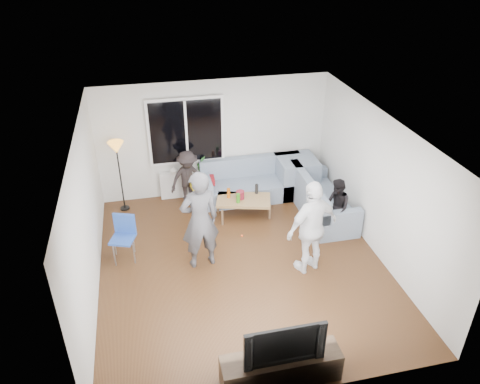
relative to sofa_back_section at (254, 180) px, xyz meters
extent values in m
cube|color=#56351C|center=(-0.78, -2.27, -0.45)|extent=(5.00, 5.50, 0.04)
cube|color=white|center=(-0.78, -2.27, 2.20)|extent=(5.00, 5.50, 0.04)
cube|color=silver|center=(-0.78, 0.50, 0.88)|extent=(5.00, 0.04, 2.60)
cube|color=silver|center=(-0.78, -5.04, 0.88)|extent=(5.00, 0.04, 2.60)
cube|color=silver|center=(-3.30, -2.27, 0.88)|extent=(0.04, 5.50, 2.60)
cube|color=silver|center=(1.74, -2.27, 0.88)|extent=(0.04, 5.50, 2.60)
cube|color=white|center=(-1.38, 0.42, 1.12)|extent=(1.62, 0.06, 1.47)
cube|color=black|center=(-1.38, 0.38, 1.12)|extent=(1.50, 0.02, 1.35)
cube|color=white|center=(-1.38, 0.37, 1.12)|extent=(0.05, 0.03, 1.35)
cube|color=silver|center=(-1.38, 0.38, -0.11)|extent=(1.30, 0.12, 0.62)
imported|color=#296127|center=(-1.10, 0.35, 0.37)|extent=(0.22, 0.19, 0.35)
imported|color=white|center=(-1.72, 0.35, 0.27)|extent=(0.18, 0.18, 0.16)
cube|color=slate|center=(0.99, 0.00, 0.00)|extent=(0.85, 0.85, 0.85)
cube|color=gold|center=(-1.22, -0.02, 0.09)|extent=(0.42, 0.37, 0.14)
cube|color=maroon|center=(-1.05, 0.06, 0.09)|extent=(0.38, 0.32, 0.13)
cube|color=#9A724A|center=(-0.39, -0.70, -0.22)|extent=(1.22, 0.87, 0.40)
cylinder|color=maroon|center=(-0.45, -0.66, 0.06)|extent=(0.17, 0.17, 0.17)
imported|color=#444448|center=(-1.49, -2.09, 0.50)|extent=(0.74, 0.55, 1.86)
imported|color=silver|center=(0.35, -2.64, 0.45)|extent=(1.11, 0.74, 1.75)
imported|color=black|center=(1.24, -1.67, 0.15)|extent=(0.44, 0.56, 1.15)
imported|color=black|center=(-1.44, 0.03, 0.20)|extent=(0.91, 0.68, 1.25)
cube|color=#35281A|center=(-0.83, -4.77, -0.20)|extent=(1.60, 0.40, 0.44)
imported|color=black|center=(-0.83, -4.77, 0.32)|extent=(1.07, 0.14, 0.61)
cylinder|color=#C2550B|center=(-0.68, -0.57, 0.08)|extent=(0.07, 0.07, 0.22)
cylinder|color=#2C7F17|center=(-0.53, -0.81, 0.08)|extent=(0.08, 0.08, 0.21)
cylinder|color=black|center=(-0.07, -0.53, 0.08)|extent=(0.07, 0.07, 0.22)
camera|label=1|loc=(-2.25, -8.66, 4.85)|focal=34.45mm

